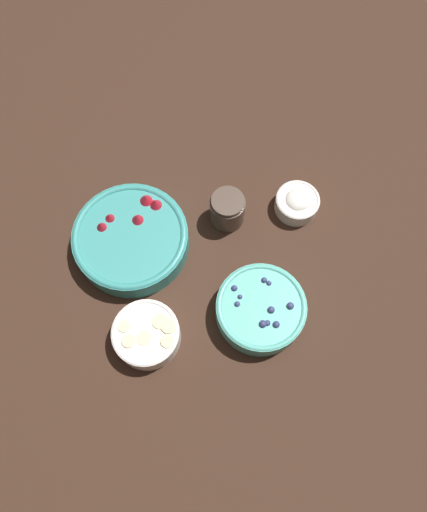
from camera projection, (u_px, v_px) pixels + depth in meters
ground_plane at (189, 260)px, 1.12m from camera, size 4.00×4.00×0.00m
bowl_strawberries at (131, 238)px, 1.10m from camera, size 0.25×0.25×0.08m
bowl_blueberries at (261, 309)px, 1.05m from camera, size 0.19×0.19×0.07m
bowl_bananas at (146, 334)px, 1.03m from camera, size 0.14×0.14×0.06m
bowl_cream at (297, 202)px, 1.15m from camera, size 0.10×0.10×0.05m
jar_chocolate at (227, 210)px, 1.13m from camera, size 0.08×0.08×0.09m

